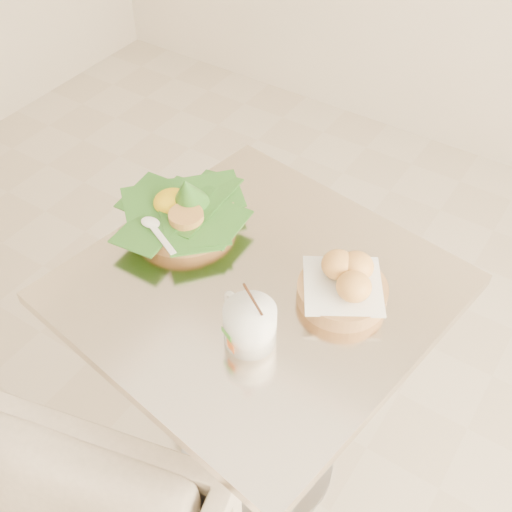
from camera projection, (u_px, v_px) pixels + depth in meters
The scene contains 5 objects.
floor at pixel (198, 430), 1.93m from camera, with size 3.60×3.60×0.00m, color beige.
cafe_table at pixel (257, 348), 1.49m from camera, with size 0.80×0.80×0.75m.
rice_basket at pixel (183, 210), 1.44m from camera, with size 0.29×0.29×0.15m.
bread_basket at pixel (345, 285), 1.28m from camera, with size 0.21×0.21×0.09m.
coffee_mug at pixel (249, 324), 1.20m from camera, with size 0.13×0.11×0.17m.
Camera 1 is at (0.69, -0.73, 1.73)m, focal length 45.00 mm.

